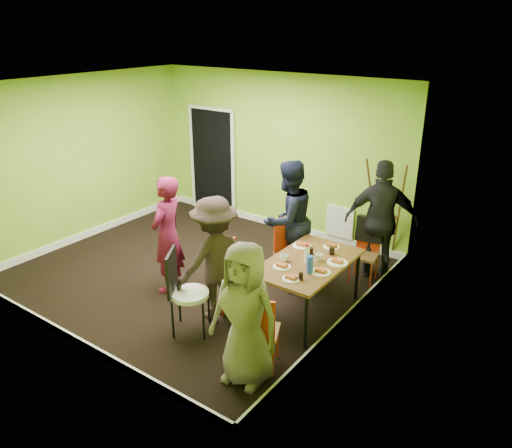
# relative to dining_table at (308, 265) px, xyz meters

# --- Properties ---
(ground) EXTENTS (5.00, 5.00, 0.00)m
(ground) POSITION_rel_dining_table_xyz_m (-1.95, 0.02, -0.70)
(ground) COLOR black
(ground) RESTS_ON ground
(room_walls) EXTENTS (5.04, 4.54, 2.82)m
(room_walls) POSITION_rel_dining_table_xyz_m (-1.98, 0.06, 0.29)
(room_walls) COLOR #85AD2C
(room_walls) RESTS_ON ground
(dining_table) EXTENTS (0.90, 1.50, 0.75)m
(dining_table) POSITION_rel_dining_table_xyz_m (0.00, 0.00, 0.00)
(dining_table) COLOR black
(dining_table) RESTS_ON ground
(chair_left_far) EXTENTS (0.55, 0.55, 1.00)m
(chair_left_far) POSITION_rel_dining_table_xyz_m (-0.61, 0.55, -0.13)
(chair_left_far) COLOR red
(chair_left_far) RESTS_ON ground
(chair_left_near) EXTENTS (0.46, 0.46, 0.99)m
(chair_left_near) POSITION_rel_dining_table_xyz_m (-0.75, -0.55, -0.14)
(chair_left_near) COLOR red
(chair_left_near) RESTS_ON ground
(chair_back_end) EXTENTS (0.44, 0.50, 0.94)m
(chair_back_end) POSITION_rel_dining_table_xyz_m (0.23, 1.38, -0.03)
(chair_back_end) COLOR red
(chair_back_end) RESTS_ON ground
(chair_front_end) EXTENTS (0.51, 0.51, 0.94)m
(chair_front_end) POSITION_rel_dining_table_xyz_m (0.17, -1.32, -0.17)
(chair_front_end) COLOR red
(chair_front_end) RESTS_ON ground
(chair_bentwood) EXTENTS (0.57, 0.57, 1.07)m
(chair_bentwood) POSITION_rel_dining_table_xyz_m (-1.01, -1.23, -0.10)
(chair_bentwood) COLOR black
(chair_bentwood) RESTS_ON ground
(easel) EXTENTS (0.67, 0.63, 1.66)m
(easel) POSITION_rel_dining_table_xyz_m (0.17, 2.04, 0.13)
(easel) COLOR brown
(easel) RESTS_ON ground
(plate_near_left) EXTENTS (0.25, 0.25, 0.01)m
(plate_near_left) POSITION_rel_dining_table_xyz_m (-0.30, 0.35, 0.06)
(plate_near_left) COLOR white
(plate_near_left) RESTS_ON dining_table
(plate_near_right) EXTENTS (0.22, 0.22, 0.01)m
(plate_near_right) POSITION_rel_dining_table_xyz_m (-0.18, -0.33, 0.06)
(plate_near_right) COLOR white
(plate_near_right) RESTS_ON dining_table
(plate_far_back) EXTENTS (0.23, 0.23, 0.01)m
(plate_far_back) POSITION_rel_dining_table_xyz_m (0.05, 0.55, 0.06)
(plate_far_back) COLOR white
(plate_far_back) RESTS_ON dining_table
(plate_far_front) EXTENTS (0.22, 0.22, 0.01)m
(plate_far_front) POSITION_rel_dining_table_xyz_m (0.08, -0.53, 0.06)
(plate_far_front) COLOR white
(plate_far_front) RESTS_ON dining_table
(plate_wall_back) EXTENTS (0.27, 0.27, 0.01)m
(plate_wall_back) POSITION_rel_dining_table_xyz_m (0.33, 0.17, 0.06)
(plate_wall_back) COLOR white
(plate_wall_back) RESTS_ON dining_table
(plate_wall_front) EXTENTS (0.25, 0.25, 0.01)m
(plate_wall_front) POSITION_rel_dining_table_xyz_m (0.28, -0.18, 0.06)
(plate_wall_front) COLOR white
(plate_wall_front) RESTS_ON dining_table
(thermos) EXTENTS (0.07, 0.07, 0.23)m
(thermos) POSITION_rel_dining_table_xyz_m (0.01, -0.05, 0.17)
(thermos) COLOR white
(thermos) RESTS_ON dining_table
(blue_bottle) EXTENTS (0.08, 0.08, 0.22)m
(blue_bottle) POSITION_rel_dining_table_xyz_m (0.17, -0.26, 0.17)
(blue_bottle) COLOR blue
(blue_bottle) RESTS_ON dining_table
(orange_bottle) EXTENTS (0.03, 0.03, 0.08)m
(orange_bottle) POSITION_rel_dining_table_xyz_m (-0.13, 0.22, 0.10)
(orange_bottle) COLOR red
(orange_bottle) RESTS_ON dining_table
(glass_mid) EXTENTS (0.07, 0.07, 0.09)m
(glass_mid) POSITION_rel_dining_table_xyz_m (-0.07, 0.19, 0.10)
(glass_mid) COLOR black
(glass_mid) RESTS_ON dining_table
(glass_back) EXTENTS (0.07, 0.07, 0.10)m
(glass_back) POSITION_rel_dining_table_xyz_m (0.15, 0.35, 0.11)
(glass_back) COLOR black
(glass_back) RESTS_ON dining_table
(glass_front) EXTENTS (0.06, 0.06, 0.09)m
(glass_front) POSITION_rel_dining_table_xyz_m (0.18, -0.48, 0.10)
(glass_front) COLOR black
(glass_front) RESTS_ON dining_table
(cup_a) EXTENTS (0.12, 0.12, 0.09)m
(cup_a) POSITION_rel_dining_table_xyz_m (-0.24, -0.18, 0.10)
(cup_a) COLOR white
(cup_a) RESTS_ON dining_table
(cup_b) EXTENTS (0.10, 0.10, 0.09)m
(cup_b) POSITION_rel_dining_table_xyz_m (0.10, 0.10, 0.10)
(cup_b) COLOR white
(cup_b) RESTS_ON dining_table
(person_standing) EXTENTS (0.53, 0.69, 1.68)m
(person_standing) POSITION_rel_dining_table_xyz_m (-1.91, -0.58, 0.14)
(person_standing) COLOR maroon
(person_standing) RESTS_ON ground
(person_left_far) EXTENTS (0.88, 1.01, 1.78)m
(person_left_far) POSITION_rel_dining_table_xyz_m (-0.77, 0.75, 0.20)
(person_left_far) COLOR black
(person_left_far) RESTS_ON ground
(person_left_near) EXTENTS (0.91, 1.19, 1.63)m
(person_left_near) POSITION_rel_dining_table_xyz_m (-0.91, -0.75, 0.12)
(person_left_near) COLOR #2C201D
(person_left_near) RESTS_ON ground
(person_back_end) EXTENTS (1.14, 0.82, 1.79)m
(person_back_end) POSITION_rel_dining_table_xyz_m (0.35, 1.51, 0.20)
(person_back_end) COLOR black
(person_back_end) RESTS_ON ground
(person_front_end) EXTENTS (0.82, 0.58, 1.59)m
(person_front_end) POSITION_rel_dining_table_xyz_m (0.14, -1.52, 0.10)
(person_front_end) COLOR gray
(person_front_end) RESTS_ON ground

